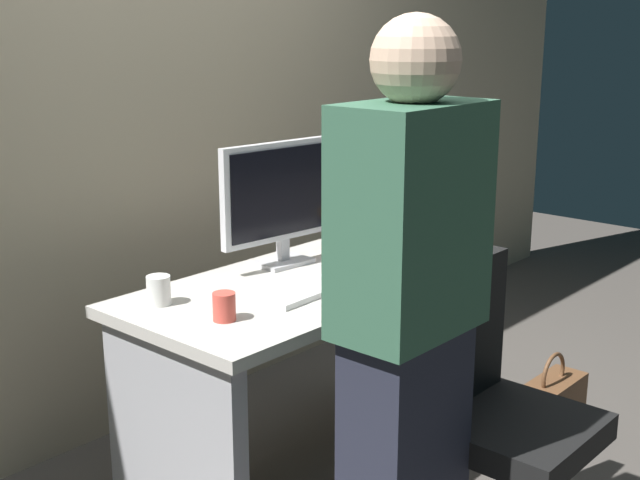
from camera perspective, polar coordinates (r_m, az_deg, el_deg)
name	(u,v)px	position (r m, az deg, el deg)	size (l,w,h in m)	color
ground_plane	(310,471)	(3.25, -0.68, -15.27)	(9.00, 9.00, 0.00)	#4C4742
wall_back	(147,51)	(3.45, -11.55, 12.35)	(6.40, 0.10, 3.00)	tan
desk	(309,342)	(3.03, -0.71, -6.90)	(1.36, 0.68, 0.74)	beige
office_chair	(496,433)	(2.63, 11.79, -12.63)	(0.52, 0.52, 0.94)	black
person_at_desk	(408,333)	(2.20, 5.93, -6.27)	(0.40, 0.24, 1.64)	#262838
monitor	(283,196)	(3.07, -2.52, 2.97)	(0.54, 0.16, 0.46)	silver
keyboard	(314,288)	(2.82, -0.39, -3.28)	(0.43, 0.13, 0.02)	white
mouse	(366,269)	(3.01, 3.14, -1.98)	(0.06, 0.10, 0.03)	black
cup_near_keyboard	(224,307)	(2.56, -6.47, -4.48)	(0.07, 0.07, 0.09)	#D84C3F
cup_by_monitor	(159,290)	(2.73, -10.81, -3.35)	(0.08, 0.08, 0.09)	white
book_stack	(359,231)	(3.31, 2.65, 0.63)	(0.22, 0.17, 0.15)	#594C72
cell_phone	(430,254)	(3.27, 7.43, -0.96)	(0.07, 0.14, 0.01)	black
handbag	(551,411)	(3.50, 15.27, -11.02)	(0.34, 0.14, 0.38)	brown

